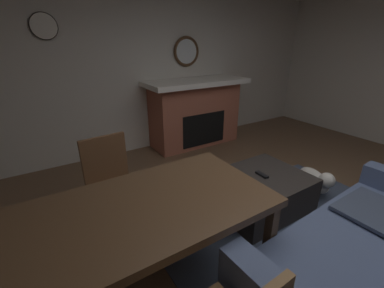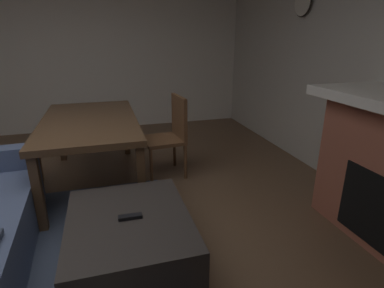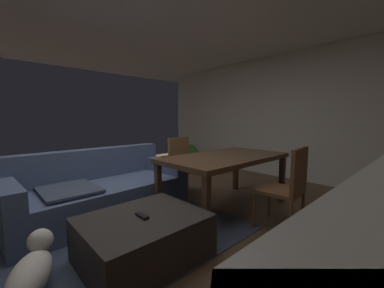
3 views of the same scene
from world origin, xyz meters
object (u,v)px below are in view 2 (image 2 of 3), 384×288
ottoman_coffee_table (130,241)px  wall_clock (303,2)px  dining_chair_south (171,131)px  dining_table (90,126)px  tv_remote (130,217)px  dining_chair_north (0,146)px

ottoman_coffee_table → wall_clock: 3.34m
dining_chair_south → wall_clock: (0.19, -1.70, 1.42)m
ottoman_coffee_table → dining_chair_south: dining_chair_south is taller
dining_table → wall_clock: bearing=-85.7°
ottoman_coffee_table → tv_remote: (-0.02, -0.01, 0.21)m
ottoman_coffee_table → dining_table: 1.54m
dining_table → dining_chair_north: bearing=90.2°
tv_remote → wall_clock: wall_clock is taller
tv_remote → dining_chair_south: 1.60m
tv_remote → ottoman_coffee_table: bearing=33.1°
dining_chair_south → dining_chair_north: size_ratio=1.00×
dining_chair_north → wall_clock: wall_clock is taller
dining_chair_north → tv_remote: bearing=-142.0°
ottoman_coffee_table → dining_chair_south: 1.62m
dining_table → dining_chair_north: 0.89m
ottoman_coffee_table → wall_clock: size_ratio=3.04×
ottoman_coffee_table → wall_clock: wall_clock is taller
dining_chair_south → dining_table: bearing=90.5°
wall_clock → tv_remote: bearing=125.7°
ottoman_coffee_table → dining_chair_south: (1.46, -0.62, 0.33)m
dining_chair_south → tv_remote: bearing=157.6°
tv_remote → dining_chair_south: size_ratio=0.17×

